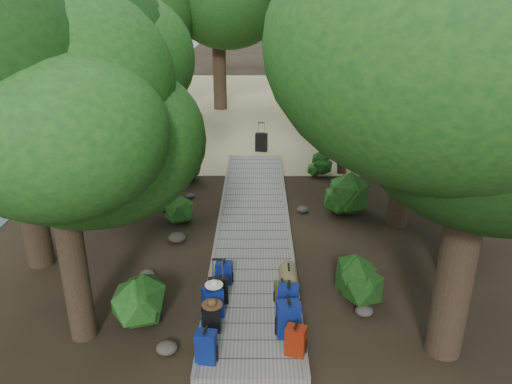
# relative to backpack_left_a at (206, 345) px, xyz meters

# --- Properties ---
(ground) EXTENTS (120.00, 120.00, 0.00)m
(ground) POSITION_rel_backpack_left_a_xyz_m (0.77, 4.56, -0.45)
(ground) COLOR #332619
(ground) RESTS_ON ground
(sand_beach) EXTENTS (40.00, 22.00, 0.02)m
(sand_beach) POSITION_rel_backpack_left_a_xyz_m (0.77, 20.56, -0.44)
(sand_beach) COLOR tan
(sand_beach) RESTS_ON ground
(boardwalk) EXTENTS (2.00, 12.00, 0.12)m
(boardwalk) POSITION_rel_backpack_left_a_xyz_m (0.77, 5.56, -0.39)
(boardwalk) COLOR gray
(boardwalk) RESTS_ON ground
(backpack_left_a) EXTENTS (0.39, 0.30, 0.67)m
(backpack_left_a) POSITION_rel_backpack_left_a_xyz_m (0.00, 0.00, 0.00)
(backpack_left_a) COLOR navy
(backpack_left_a) RESTS_ON boardwalk
(backpack_left_b) EXTENTS (0.37, 0.29, 0.61)m
(backpack_left_b) POSITION_rel_backpack_left_a_xyz_m (0.01, 0.82, -0.03)
(backpack_left_b) COLOR black
(backpack_left_b) RESTS_ON boardwalk
(backpack_left_c) EXTENTS (0.46, 0.41, 0.71)m
(backpack_left_c) POSITION_rel_backpack_left_a_xyz_m (0.01, 1.28, 0.02)
(backpack_left_c) COLOR navy
(backpack_left_c) RESTS_ON boardwalk
(backpack_left_d) EXTENTS (0.38, 0.29, 0.54)m
(backpack_left_d) POSITION_rel_backpack_left_a_xyz_m (0.15, 2.52, -0.06)
(backpack_left_d) COLOR navy
(backpack_left_d) RESTS_ON boardwalk
(backpack_right_a) EXTENTS (0.41, 0.35, 0.62)m
(backpack_right_a) POSITION_rel_backpack_left_a_xyz_m (1.55, 0.20, -0.02)
(backpack_right_a) COLOR #8C1B01
(backpack_right_a) RESTS_ON boardwalk
(backpack_right_b) EXTENTS (0.47, 0.35, 0.77)m
(backpack_right_b) POSITION_rel_backpack_left_a_xyz_m (1.45, 0.72, 0.05)
(backpack_right_b) COLOR navy
(backpack_right_b) RESTS_ON boardwalk
(backpack_right_c) EXTENTS (0.44, 0.34, 0.70)m
(backpack_right_c) POSITION_rel_backpack_left_a_xyz_m (1.49, 1.37, 0.01)
(backpack_right_c) COLOR navy
(backpack_right_c) RESTS_ON boardwalk
(backpack_right_d) EXTENTS (0.34, 0.26, 0.49)m
(backpack_right_d) POSITION_rel_backpack_left_a_xyz_m (1.39, 1.79, -0.09)
(backpack_right_d) COLOR #414019
(backpack_right_d) RESTS_ON boardwalk
(duffel_right_khaki) EXTENTS (0.40, 0.59, 0.39)m
(duffel_right_khaki) POSITION_rel_backpack_left_a_xyz_m (1.56, 2.48, -0.14)
(duffel_right_khaki) COLOR olive
(duffel_right_khaki) RESTS_ON boardwalk
(suitcase_on_boardwalk) EXTENTS (0.42, 0.30, 0.58)m
(suitcase_on_boardwalk) POSITION_rel_backpack_left_a_xyz_m (0.08, 1.73, -0.04)
(suitcase_on_boardwalk) COLOR black
(suitcase_on_boardwalk) RESTS_ON boardwalk
(lone_suitcase_on_sand) EXTENTS (0.51, 0.35, 0.73)m
(lone_suitcase_on_sand) POSITION_rel_backpack_left_a_xyz_m (1.03, 12.45, -0.07)
(lone_suitcase_on_sand) COLOR black
(lone_suitcase_on_sand) RESTS_ON sand_beach
(hat_brown) EXTENTS (0.39, 0.39, 0.12)m
(hat_brown) POSITION_rel_backpack_left_a_xyz_m (0.05, 0.78, 0.34)
(hat_brown) COLOR #51351E
(hat_brown) RESTS_ON backpack_left_b
(hat_white) EXTENTS (0.36, 0.36, 0.12)m
(hat_white) POSITION_rel_backpack_left_a_xyz_m (0.04, 1.29, 0.44)
(hat_white) COLOR silver
(hat_white) RESTS_ON backpack_left_c
(kayak) EXTENTS (1.59, 3.29, 0.32)m
(kayak) POSITION_rel_backpack_left_a_xyz_m (-2.66, 14.38, -0.27)
(kayak) COLOR #B5320F
(kayak) RESTS_ON sand_beach
(sun_lounger) EXTENTS (0.85, 2.13, 0.67)m
(sun_lounger) POSITION_rel_backpack_left_a_xyz_m (4.31, 14.01, -0.10)
(sun_lounger) COLOR silver
(sun_lounger) RESTS_ON sand_beach
(tree_right_a) EXTENTS (5.37, 5.37, 8.95)m
(tree_right_a) POSITION_rel_backpack_left_a_xyz_m (4.25, 0.43, 4.02)
(tree_right_a) COLOR black
(tree_right_a) RESTS_ON ground
(tree_right_b) EXTENTS (5.64, 5.64, 10.08)m
(tree_right_b) POSITION_rel_backpack_left_a_xyz_m (5.45, 3.18, 4.58)
(tree_right_b) COLOR black
(tree_right_b) RESTS_ON ground
(tree_right_c) EXTENTS (4.74, 4.74, 8.20)m
(tree_right_c) POSITION_rel_backpack_left_a_xyz_m (4.77, 5.72, 3.64)
(tree_right_c) COLOR black
(tree_right_c) RESTS_ON ground
(tree_right_d) EXTENTS (5.25, 5.25, 9.62)m
(tree_right_d) POSITION_rel_backpack_left_a_xyz_m (6.64, 7.96, 4.36)
(tree_right_d) COLOR black
(tree_right_d) RESTS_ON ground
(tree_right_e) EXTENTS (4.47, 4.47, 8.04)m
(tree_right_e) POSITION_rel_backpack_left_a_xyz_m (5.01, 11.59, 3.56)
(tree_right_e) COLOR black
(tree_right_e) RESTS_ON ground
(tree_right_f) EXTENTS (6.12, 6.12, 10.93)m
(tree_right_f) POSITION_rel_backpack_left_a_xyz_m (6.91, 14.51, 5.01)
(tree_right_f) COLOR black
(tree_right_f) RESTS_ON ground
(tree_left_a) EXTENTS (4.12, 4.12, 6.86)m
(tree_left_a) POSITION_rel_backpack_left_a_xyz_m (-2.42, 0.85, 2.98)
(tree_left_a) COLOR black
(tree_left_a) RESTS_ON ground
(tree_left_b) EXTENTS (4.81, 4.81, 8.65)m
(tree_left_b) POSITION_rel_backpack_left_a_xyz_m (-4.31, 3.54, 3.87)
(tree_left_b) COLOR black
(tree_left_b) RESTS_ON ground
(tree_left_c) EXTENTS (4.17, 4.17, 7.26)m
(tree_left_c) POSITION_rel_backpack_left_a_xyz_m (-3.02, 6.93, 3.17)
(tree_left_c) COLOR black
(tree_left_c) RESTS_ON ground
(tree_back_a) EXTENTS (5.87, 5.87, 10.15)m
(tree_back_a) POSITION_rel_backpack_left_a_xyz_m (-1.17, 20.18, 4.62)
(tree_back_a) COLOR black
(tree_back_a) RESTS_ON ground
(tree_back_b) EXTENTS (5.63, 5.63, 10.06)m
(tree_back_b) POSITION_rel_backpack_left_a_xyz_m (2.96, 21.25, 4.58)
(tree_back_b) COLOR black
(tree_back_b) RESTS_ON ground
(tree_back_c) EXTENTS (5.39, 5.39, 9.70)m
(tree_back_c) POSITION_rel_backpack_left_a_xyz_m (5.67, 20.22, 4.40)
(tree_back_c) COLOR black
(tree_back_c) RESTS_ON ground
(tree_back_d) EXTENTS (4.37, 4.37, 7.28)m
(tree_back_d) POSITION_rel_backpack_left_a_xyz_m (-4.30, 18.67, 3.19)
(tree_back_d) COLOR black
(tree_back_d) RESTS_ON ground
(palm_right_a) EXTENTS (4.47, 4.47, 7.61)m
(palm_right_a) POSITION_rel_backpack_left_a_xyz_m (4.01, 10.13, 3.35)
(palm_right_a) COLOR #1C4613
(palm_right_a) RESTS_ON ground
(palm_right_b) EXTENTS (4.44, 4.44, 8.57)m
(palm_right_b) POSITION_rel_backpack_left_a_xyz_m (5.71, 15.47, 3.83)
(palm_right_b) COLOR #1C4613
(palm_right_b) RESTS_ON ground
(palm_right_c) EXTENTS (3.91, 3.91, 6.21)m
(palm_right_c) POSITION_rel_backpack_left_a_xyz_m (3.27, 17.20, 2.65)
(palm_right_c) COLOR #1C4613
(palm_right_c) RESTS_ON ground
(palm_left_a) EXTENTS (4.56, 4.56, 7.25)m
(palm_left_a) POSITION_rel_backpack_left_a_xyz_m (-3.38, 10.62, 3.17)
(palm_left_a) COLOR #1C4613
(palm_left_a) RESTS_ON ground
(rock_left_a) EXTENTS (0.39, 0.35, 0.22)m
(rock_left_a) POSITION_rel_backpack_left_a_xyz_m (-0.76, 0.35, -0.35)
(rock_left_a) COLOR #4C473F
(rock_left_a) RESTS_ON ground
(rock_left_b) EXTENTS (0.33, 0.30, 0.18)m
(rock_left_b) POSITION_rel_backpack_left_a_xyz_m (-1.63, 2.90, -0.36)
(rock_left_b) COLOR #4C473F
(rock_left_b) RESTS_ON ground
(rock_left_c) EXTENTS (0.45, 0.41, 0.25)m
(rock_left_c) POSITION_rel_backpack_left_a_xyz_m (-1.21, 4.63, -0.33)
(rock_left_c) COLOR #4C473F
(rock_left_c) RESTS_ON ground
(rock_left_d) EXTENTS (0.26, 0.24, 0.14)m
(rock_left_d) POSITION_rel_backpack_left_a_xyz_m (-1.25, 7.58, -0.38)
(rock_left_d) COLOR #4C473F
(rock_left_d) RESTS_ON ground
(rock_right_a) EXTENTS (0.37, 0.33, 0.20)m
(rock_right_a) POSITION_rel_backpack_left_a_xyz_m (3.03, 1.49, -0.35)
(rock_right_a) COLOR #4C473F
(rock_right_a) RESTS_ON ground
(rock_right_b) EXTENTS (0.49, 0.44, 0.27)m
(rock_right_b) POSITION_rel_backpack_left_a_xyz_m (3.10, 3.00, -0.32)
(rock_right_b) COLOR #4C473F
(rock_right_b) RESTS_ON ground
(rock_right_c) EXTENTS (0.34, 0.31, 0.19)m
(rock_right_c) POSITION_rel_backpack_left_a_xyz_m (2.21, 6.51, -0.36)
(rock_right_c) COLOR #4C473F
(rock_right_c) RESTS_ON ground
(rock_right_d) EXTENTS (0.64, 0.57, 0.35)m
(rock_right_d) POSITION_rel_backpack_left_a_xyz_m (3.91, 8.59, -0.28)
(rock_right_d) COLOR #4C473F
(rock_right_d) RESTS_ON ground
(shrub_left_a) EXTENTS (1.14, 1.14, 1.02)m
(shrub_left_a) POSITION_rel_backpack_left_a_xyz_m (-1.38, 1.21, 0.06)
(shrub_left_a) COLOR #144316
(shrub_left_a) RESTS_ON ground
(shrub_left_b) EXTENTS (1.02, 1.02, 0.92)m
(shrub_left_b) POSITION_rel_backpack_left_a_xyz_m (-1.51, 5.79, 0.01)
(shrub_left_b) COLOR #144316
(shrub_left_b) RESTS_ON ground
(shrub_left_c) EXTENTS (1.13, 1.13, 1.02)m
(shrub_left_c) POSITION_rel_backpack_left_a_xyz_m (-1.68, 9.03, 0.05)
(shrub_left_c) COLOR #144316
(shrub_left_c) RESTS_ON ground
(shrub_right_a) EXTENTS (1.13, 1.13, 1.02)m
(shrub_right_a) POSITION_rel_backpack_left_a_xyz_m (3.11, 2.11, 0.06)
(shrub_right_a) COLOR #144316
(shrub_right_a) RESTS_ON ground
(shrub_right_b) EXTENTS (1.30, 1.30, 1.17)m
(shrub_right_b) POSITION_rel_backpack_left_a_xyz_m (3.45, 6.37, 0.13)
(shrub_right_b) COLOR #144316
(shrub_right_b) RESTS_ON ground
(shrub_right_c) EXTENTS (0.81, 0.81, 0.73)m
(shrub_right_c) POSITION_rel_backpack_left_a_xyz_m (2.97, 9.57, -0.09)
(shrub_right_c) COLOR #144316
(shrub_right_c) RESTS_ON ground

